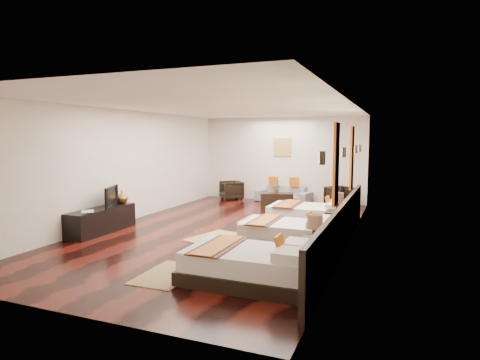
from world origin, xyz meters
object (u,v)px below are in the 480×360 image
at_px(bed_near, 252,265).
at_px(armchair_right, 340,197).
at_px(table_plant, 277,189).
at_px(nightstand_b, 337,220).
at_px(sofa, 284,194).
at_px(tv_console, 102,220).
at_px(armchair_left, 231,190).
at_px(bed_mid, 289,233).
at_px(tv, 108,197).
at_px(figurine, 122,197).
at_px(bed_far, 310,215).
at_px(book, 81,212).
at_px(nightstand_a, 314,251).
at_px(coffee_table, 277,199).

distance_m(bed_near, armchair_right, 6.99).
xyz_separation_m(armchair_right, table_plant, (-1.88, -0.35, 0.21)).
height_order(nightstand_b, sofa, nightstand_b).
relative_size(tv_console, armchair_left, 2.56).
height_order(bed_mid, armchair_right, bed_mid).
bearing_deg(nightstand_b, armchair_right, 96.99).
bearing_deg(tv, bed_near, -135.72).
bearing_deg(figurine, tv_console, -90.00).
height_order(bed_near, bed_far, same).
height_order(book, armchair_right, armchair_right).
bearing_deg(nightstand_b, tv_console, -161.40).
height_order(bed_near, nightstand_a, nightstand_a).
xyz_separation_m(bed_mid, nightstand_b, (0.75, 1.19, 0.09)).
height_order(bed_mid, tv, tv).
distance_m(nightstand_b, armchair_left, 5.66).
relative_size(bed_mid, tv_console, 1.03).
xyz_separation_m(bed_far, armchair_left, (-3.38, 3.11, 0.07)).
xyz_separation_m(bed_far, sofa, (-1.56, 3.24, 0.01)).
xyz_separation_m(bed_mid, bed_far, (0.00, 1.95, 0.01)).
height_order(bed_mid, nightstand_b, nightstand_b).
relative_size(book, sofa, 0.18).
distance_m(nightstand_a, book, 4.96).
bearing_deg(armchair_right, figurine, -179.23).
distance_m(figurine, armchair_right, 6.42).
bearing_deg(table_plant, tv_console, -117.92).
distance_m(figurine, armchair_left, 4.89).
bearing_deg(coffee_table, tv, -118.70).
bearing_deg(nightstand_b, tv, -163.14).
relative_size(nightstand_a, armchair_left, 1.29).
distance_m(coffee_table, table_plant, 0.33).
distance_m(bed_mid, table_plant, 4.74).
relative_size(bed_far, armchair_right, 2.76).
relative_size(bed_far, book, 5.99).
bearing_deg(armchair_left, sofa, 53.49).
height_order(nightstand_b, table_plant, nightstand_b).
distance_m(figurine, table_plant, 4.96).
xyz_separation_m(book, armchair_left, (0.82, 6.14, -0.25)).
height_order(figurine, armchair_right, figurine).
relative_size(sofa, coffee_table, 1.82).
bearing_deg(table_plant, tv, -118.34).
distance_m(nightstand_b, tv, 5.14).
height_order(nightstand_a, book, nightstand_a).
height_order(figurine, sofa, figurine).
xyz_separation_m(bed_mid, sofa, (-1.56, 5.18, 0.02)).
xyz_separation_m(bed_near, figurine, (-4.19, 2.42, 0.45)).
xyz_separation_m(tv, armchair_right, (4.45, 5.11, -0.47)).
height_order(tv, figurine, tv).
height_order(bed_far, figurine, figurine).
xyz_separation_m(nightstand_a, tv_console, (-4.95, 0.84, -0.04)).
relative_size(bed_near, figurine, 6.36).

